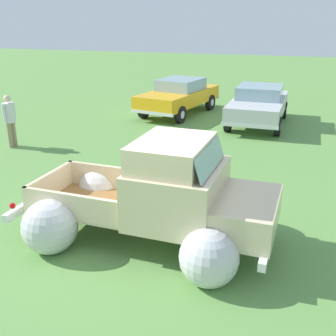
% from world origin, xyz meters
% --- Properties ---
extents(ground_plane, '(80.00, 80.00, 0.00)m').
position_xyz_m(ground_plane, '(0.00, 0.00, 0.00)').
color(ground_plane, '#609347').
extents(vintage_pickup_truck, '(4.67, 2.86, 1.96)m').
position_xyz_m(vintage_pickup_truck, '(0.39, -0.01, 0.76)').
color(vintage_pickup_truck, black).
rests_on(vintage_pickup_truck, ground).
extents(show_car_0, '(2.66, 4.62, 1.43)m').
position_xyz_m(show_car_0, '(-2.37, 10.14, 0.78)').
color(show_car_0, black).
rests_on(show_car_0, ground).
extents(show_car_1, '(1.97, 4.34, 1.43)m').
position_xyz_m(show_car_1, '(0.98, 9.31, 0.78)').
color(show_car_1, black).
rests_on(show_car_1, ground).
extents(spectator_0, '(0.34, 0.53, 1.62)m').
position_xyz_m(spectator_0, '(-5.93, 4.00, 0.92)').
color(spectator_0, gray).
rests_on(spectator_0, ground).
extents(lane_cone_0, '(0.36, 0.36, 0.63)m').
position_xyz_m(lane_cone_0, '(-1.05, 1.78, 0.31)').
color(lane_cone_0, black).
rests_on(lane_cone_0, ground).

